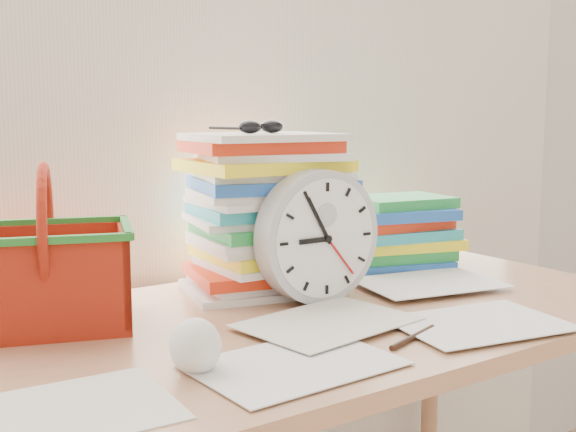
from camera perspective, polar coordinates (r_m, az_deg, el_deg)
curtain at (r=1.58m, az=-7.39°, el=15.10°), size 2.40×0.01×2.50m
desk at (r=1.32m, az=0.82°, el=-10.93°), size 1.40×0.70×0.75m
paper_stack at (r=1.45m, az=-1.70°, el=0.28°), size 0.36×0.31×0.32m
clock at (r=1.35m, az=2.36°, el=-1.63°), size 0.25×0.05×0.25m
sunglasses at (r=1.39m, az=-2.13°, el=7.07°), size 0.13×0.12×0.03m
book_stack at (r=1.70m, az=8.96°, el=-1.24°), size 0.32×0.28×0.16m
basket at (r=1.26m, az=-18.50°, el=-2.38°), size 0.32×0.29×0.27m
crumpled_ball at (r=1.02m, az=-7.37°, el=-10.10°), size 0.08×0.08×0.08m
pen at (r=1.17m, az=9.85°, el=-9.42°), size 0.13×0.05×0.01m
scattered_papers at (r=1.30m, az=0.83°, el=-7.55°), size 1.26×0.42×0.02m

